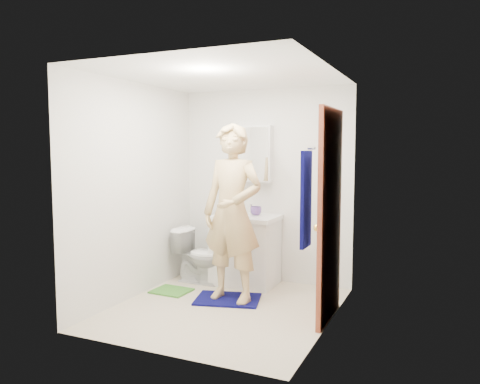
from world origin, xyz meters
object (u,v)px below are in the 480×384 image
Objects in this scene: toothbrush_cup at (256,211)px; vanity_cabinet at (245,252)px; medicine_cabinet at (253,154)px; soap_dispenser at (222,207)px; toilet at (201,256)px; towel at (306,199)px; man at (232,213)px.

vanity_cabinet is at bearing -144.42° from toothbrush_cup.
medicine_cabinet reaches higher than soap_dispenser.
toilet is at bearing -158.88° from toothbrush_cup.
toothbrush_cup is at bearing 124.55° from towel.
vanity_cabinet is 0.42× the size of man.
medicine_cabinet reaches higher than vanity_cabinet.
man is at bearing 142.24° from towel.
man is (0.14, -0.90, -0.62)m from medicine_cabinet.
soap_dispenser is at bearing -170.81° from vanity_cabinet.
man reaches higher than toilet.
man is (0.14, -0.68, 0.58)m from vanity_cabinet.
toothbrush_cup is 0.07× the size of man.
medicine_cabinet is 1.43m from toilet.
toothbrush_cup is at bearing 35.58° from vanity_cabinet.
towel reaches higher than toothbrush_cup.
soap_dispenser is at bearing -162.99° from toothbrush_cup.
soap_dispenser reaches higher than toilet.
towel reaches higher than soap_dispenser.
medicine_cabinet is 0.72m from toothbrush_cup.
towel is at bearing -51.53° from vanity_cabinet.
medicine_cabinet reaches higher than toilet.
man is at bearing -78.58° from vanity_cabinet.
medicine_cabinet is (0.00, 0.22, 1.20)m from vanity_cabinet.
towel is at bearing -124.92° from toilet.
toothbrush_cup is at bearing -66.35° from toilet.
vanity_cabinet is 1.00× the size of towel.
towel is 4.27× the size of soap_dispenser.
toothbrush_cup is at bearing -54.79° from medicine_cabinet.
towel is at bearing -55.45° from toothbrush_cup.
man is at bearing -87.63° from toothbrush_cup.
vanity_cabinet is at bearing 107.40° from man.
toilet is 0.66m from soap_dispenser.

